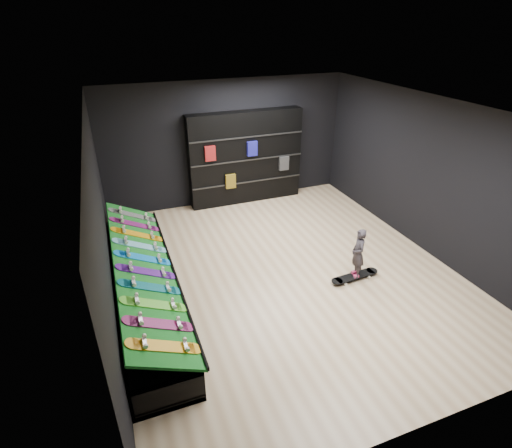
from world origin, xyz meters
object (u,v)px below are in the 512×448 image
object	(u,v)px
display_rack	(145,290)
child	(357,262)
back_shelving	(246,158)
floor_skateboard	(355,277)

from	to	relation	value
display_rack	child	xyz separation A→B (m)	(3.63, -0.70, 0.12)
display_rack	back_shelving	size ratio (longest dim) A/B	1.58
child	display_rack	bearing A→B (deg)	-84.86
back_shelving	child	size ratio (longest dim) A/B	5.05
floor_skateboard	child	world-z (taller)	child
floor_skateboard	child	bearing A→B (deg)	0.00
floor_skateboard	child	xyz separation A→B (m)	(0.00, 0.00, 0.32)
floor_skateboard	back_shelving	bearing A→B (deg)	95.55
back_shelving	child	bearing A→B (deg)	-80.54
display_rack	back_shelving	world-z (taller)	back_shelving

